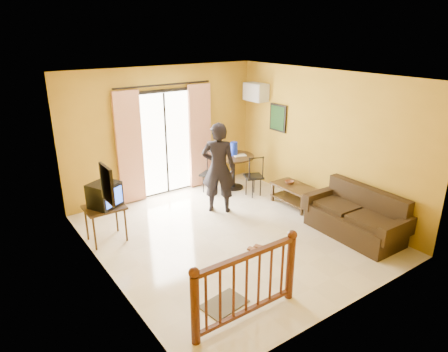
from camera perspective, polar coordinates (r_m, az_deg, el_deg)
ground at (r=7.31m, az=1.04°, el=-8.38°), size 5.00×5.00×0.00m
room_shell at (r=6.66m, az=1.14°, el=4.59°), size 5.00×5.00×5.00m
balcony_door at (r=8.81m, az=-8.29°, el=4.80°), size 2.25×0.14×2.46m
tv_table at (r=7.17m, az=-16.70°, el=-4.76°), size 0.65×0.54×0.65m
television at (r=7.07m, az=-16.68°, el=-2.59°), size 0.61×0.58×0.42m
picture_left at (r=5.57m, az=-16.36°, el=-1.11°), size 0.05×0.42×0.52m
dining_table at (r=9.17m, az=1.35°, el=1.96°), size 0.95×0.95×0.79m
water_jug at (r=9.10m, az=1.44°, el=3.92°), size 0.17×0.17×0.31m
serving_tray at (r=9.10m, az=2.26°, el=2.95°), size 0.32×0.25×0.02m
dining_chairs at (r=9.02m, az=1.08°, el=-2.59°), size 1.24×1.21×0.95m
air_conditioner at (r=9.34m, az=4.54°, el=11.87°), size 0.31×0.60×0.40m
botanical_print at (r=9.02m, az=7.72°, el=8.23°), size 0.05×0.50×0.60m
coffee_table at (r=8.48m, az=10.05°, el=-2.32°), size 0.54×0.98×0.43m
bowl at (r=8.53m, az=9.32°, el=-0.89°), size 0.20×0.20×0.06m
sofa at (r=7.57m, az=18.40°, el=-5.73°), size 0.87×1.80×0.85m
standing_person at (r=7.89m, az=-0.79°, el=1.15°), size 0.80×0.77×1.84m
stair_balustrade at (r=5.13m, az=3.25°, el=-14.72°), size 1.63×0.13×1.04m
doormat at (r=5.66m, az=0.01°, el=-17.82°), size 0.65×0.48×0.02m
sandals at (r=6.87m, az=4.88°, el=-10.30°), size 0.34×0.27×0.03m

